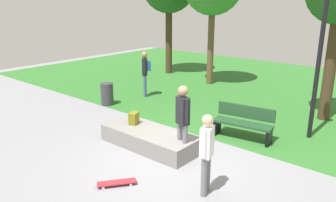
{
  "coord_description": "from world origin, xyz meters",
  "views": [
    {
      "loc": [
        4.57,
        -5.74,
        3.67
      ],
      "look_at": [
        -0.95,
        0.8,
        1.07
      ],
      "focal_mm": 35.73,
      "sensor_mm": 36.0,
      "label": 1
    }
  ],
  "objects_px": {
    "park_bench_by_oak": "(244,122)",
    "trash_bin": "(107,94)",
    "skater_performing_trick": "(207,149)",
    "concrete_ledge": "(150,139)",
    "skater_watching": "(183,116)",
    "backpack_on_ledge": "(134,118)",
    "lamp_post": "(321,46)",
    "skateboard_by_ledge": "(117,183)",
    "pedestrian_with_backpack": "(145,70)"
  },
  "relations": [
    {
      "from": "skateboard_by_ledge",
      "to": "backpack_on_ledge",
      "type": "bearing_deg",
      "value": 127.02
    },
    {
      "from": "skateboard_by_ledge",
      "to": "pedestrian_with_backpack",
      "type": "distance_m",
      "value": 6.75
    },
    {
      "from": "backpack_on_ledge",
      "to": "skateboard_by_ledge",
      "type": "height_order",
      "value": "backpack_on_ledge"
    },
    {
      "from": "skater_watching",
      "to": "trash_bin",
      "type": "bearing_deg",
      "value": 160.84
    },
    {
      "from": "concrete_ledge",
      "to": "lamp_post",
      "type": "height_order",
      "value": "lamp_post"
    },
    {
      "from": "park_bench_by_oak",
      "to": "concrete_ledge",
      "type": "bearing_deg",
      "value": -127.53
    },
    {
      "from": "concrete_ledge",
      "to": "skater_watching",
      "type": "height_order",
      "value": "skater_watching"
    },
    {
      "from": "skater_performing_trick",
      "to": "lamp_post",
      "type": "height_order",
      "value": "lamp_post"
    },
    {
      "from": "park_bench_by_oak",
      "to": "trash_bin",
      "type": "bearing_deg",
      "value": -175.77
    },
    {
      "from": "concrete_ledge",
      "to": "lamp_post",
      "type": "bearing_deg",
      "value": 48.29
    },
    {
      "from": "skater_watching",
      "to": "skateboard_by_ledge",
      "type": "height_order",
      "value": "skater_watching"
    },
    {
      "from": "pedestrian_with_backpack",
      "to": "trash_bin",
      "type": "bearing_deg",
      "value": -99.61
    },
    {
      "from": "backpack_on_ledge",
      "to": "lamp_post",
      "type": "xyz_separation_m",
      "value": [
        3.63,
        3.23,
        1.92
      ]
    },
    {
      "from": "concrete_ledge",
      "to": "trash_bin",
      "type": "xyz_separation_m",
      "value": [
        -3.68,
        1.67,
        0.18
      ]
    },
    {
      "from": "lamp_post",
      "to": "pedestrian_with_backpack",
      "type": "height_order",
      "value": "lamp_post"
    },
    {
      "from": "concrete_ledge",
      "to": "backpack_on_ledge",
      "type": "relative_size",
      "value": 8.25
    },
    {
      "from": "skater_watching",
      "to": "park_bench_by_oak",
      "type": "xyz_separation_m",
      "value": [
        0.54,
        2.03,
        -0.59
      ]
    },
    {
      "from": "skater_performing_trick",
      "to": "skateboard_by_ledge",
      "type": "relative_size",
      "value": 2.16
    },
    {
      "from": "skater_performing_trick",
      "to": "pedestrian_with_backpack",
      "type": "relative_size",
      "value": 0.93
    },
    {
      "from": "skater_performing_trick",
      "to": "park_bench_by_oak",
      "type": "bearing_deg",
      "value": 104.29
    },
    {
      "from": "concrete_ledge",
      "to": "trash_bin",
      "type": "height_order",
      "value": "trash_bin"
    },
    {
      "from": "concrete_ledge",
      "to": "pedestrian_with_backpack",
      "type": "distance_m",
      "value": 4.87
    },
    {
      "from": "skateboard_by_ledge",
      "to": "lamp_post",
      "type": "xyz_separation_m",
      "value": [
        2.18,
        5.15,
        2.46
      ]
    },
    {
      "from": "backpack_on_ledge",
      "to": "skater_watching",
      "type": "bearing_deg",
      "value": -113.0
    },
    {
      "from": "backpack_on_ledge",
      "to": "lamp_post",
      "type": "bearing_deg",
      "value": -69.17
    },
    {
      "from": "lamp_post",
      "to": "pedestrian_with_backpack",
      "type": "bearing_deg",
      "value": 179.43
    },
    {
      "from": "backpack_on_ledge",
      "to": "lamp_post",
      "type": "height_order",
      "value": "lamp_post"
    },
    {
      "from": "skater_performing_trick",
      "to": "trash_bin",
      "type": "distance_m",
      "value": 6.56
    },
    {
      "from": "skater_performing_trick",
      "to": "park_bench_by_oak",
      "type": "distance_m",
      "value": 3.07
    },
    {
      "from": "park_bench_by_oak",
      "to": "pedestrian_with_backpack",
      "type": "height_order",
      "value": "pedestrian_with_backpack"
    },
    {
      "from": "skateboard_by_ledge",
      "to": "park_bench_by_oak",
      "type": "height_order",
      "value": "park_bench_by_oak"
    },
    {
      "from": "skater_watching",
      "to": "park_bench_by_oak",
      "type": "relative_size",
      "value": 1.09
    },
    {
      "from": "park_bench_by_oak",
      "to": "skater_watching",
      "type": "bearing_deg",
      "value": -104.84
    },
    {
      "from": "backpack_on_ledge",
      "to": "skater_watching",
      "type": "xyz_separation_m",
      "value": [
        1.72,
        -0.07,
        0.47
      ]
    },
    {
      "from": "concrete_ledge",
      "to": "skateboard_by_ledge",
      "type": "distance_m",
      "value": 1.99
    },
    {
      "from": "park_bench_by_oak",
      "to": "lamp_post",
      "type": "bearing_deg",
      "value": 42.46
    },
    {
      "from": "trash_bin",
      "to": "skater_watching",
      "type": "bearing_deg",
      "value": -19.16
    },
    {
      "from": "skater_performing_trick",
      "to": "lamp_post",
      "type": "distance_m",
      "value": 4.53
    },
    {
      "from": "skater_performing_trick",
      "to": "lamp_post",
      "type": "bearing_deg",
      "value": 81.47
    },
    {
      "from": "backpack_on_ledge",
      "to": "pedestrian_with_backpack",
      "type": "bearing_deg",
      "value": 18.8
    },
    {
      "from": "skater_watching",
      "to": "skateboard_by_ledge",
      "type": "relative_size",
      "value": 2.38
    },
    {
      "from": "backpack_on_ledge",
      "to": "skateboard_by_ledge",
      "type": "bearing_deg",
      "value": -163.74
    },
    {
      "from": "skater_watching",
      "to": "skateboard_by_ledge",
      "type": "xyz_separation_m",
      "value": [
        -0.26,
        -1.86,
        -1.0
      ]
    },
    {
      "from": "skateboard_by_ledge",
      "to": "skater_performing_trick",
      "type": "bearing_deg",
      "value": 31.38
    },
    {
      "from": "skater_performing_trick",
      "to": "lamp_post",
      "type": "relative_size",
      "value": 0.4
    },
    {
      "from": "concrete_ledge",
      "to": "backpack_on_ledge",
      "type": "height_order",
      "value": "backpack_on_ledge"
    },
    {
      "from": "skater_watching",
      "to": "lamp_post",
      "type": "distance_m",
      "value": 4.08
    },
    {
      "from": "concrete_ledge",
      "to": "pedestrian_with_backpack",
      "type": "bearing_deg",
      "value": 134.98
    },
    {
      "from": "park_bench_by_oak",
      "to": "pedestrian_with_backpack",
      "type": "relative_size",
      "value": 0.94
    },
    {
      "from": "skater_performing_trick",
      "to": "skater_watching",
      "type": "height_order",
      "value": "skater_watching"
    }
  ]
}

